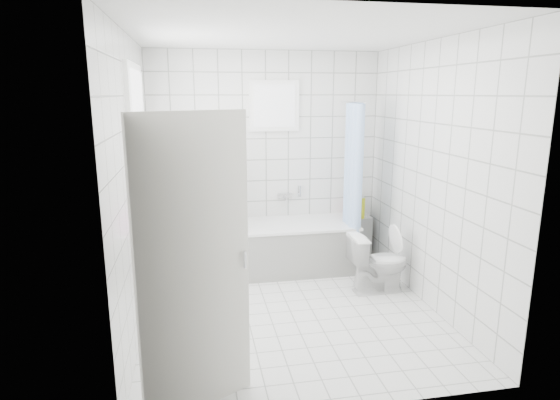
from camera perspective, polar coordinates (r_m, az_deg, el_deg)
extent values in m
plane|color=white|center=(4.74, 1.28, -13.40)|extent=(3.00, 3.00, 0.00)
plane|color=white|center=(4.28, 1.46, 19.60)|extent=(3.00, 3.00, 0.00)
cube|color=white|center=(5.78, -1.71, 4.93)|extent=(2.80, 0.02, 2.60)
cube|color=white|center=(2.91, 7.45, -3.15)|extent=(2.80, 0.02, 2.60)
cube|color=white|center=(4.27, -17.37, 1.50)|extent=(0.02, 3.00, 2.60)
cube|color=white|center=(4.81, 17.94, 2.69)|extent=(0.02, 3.00, 2.60)
cube|color=white|center=(4.51, -16.63, 6.00)|extent=(0.01, 0.90, 1.40)
cube|color=white|center=(5.70, -0.67, 11.38)|extent=(0.50, 0.01, 0.50)
cube|color=white|center=(4.65, -15.49, -3.06)|extent=(0.18, 1.02, 0.08)
cube|color=silver|center=(3.07, -10.30, -8.30)|extent=(0.72, 0.41, 2.00)
cube|color=white|center=(5.68, 0.25, -5.85)|extent=(1.74, 0.75, 0.55)
cube|color=white|center=(5.59, 0.26, -3.04)|extent=(1.76, 0.77, 0.03)
cube|color=white|center=(5.41, -9.54, -1.75)|extent=(0.15, 0.85, 1.50)
cube|color=white|center=(6.17, 9.03, -4.48)|extent=(0.40, 0.24, 0.55)
imported|color=white|center=(5.17, 11.92, -7.49)|extent=(0.65, 0.38, 0.65)
cylinder|color=silver|center=(5.57, 8.82, 11.72)|extent=(0.02, 0.80, 0.02)
cube|color=silver|center=(5.86, 0.61, 0.58)|extent=(0.18, 0.06, 0.06)
imported|color=silver|center=(4.71, -15.40, -0.47)|extent=(0.16, 0.16, 0.30)
imported|color=silver|center=(4.61, -15.47, -1.61)|extent=(0.18, 0.18, 0.17)
imported|color=#37B8FB|center=(4.41, -15.68, -2.22)|extent=(0.10, 0.10, 0.17)
imported|color=#D56AC2|center=(4.88, -15.22, -0.64)|extent=(0.11, 0.11, 0.19)
imported|color=#C94EA4|center=(4.23, -15.92, -2.13)|extent=(0.13, 0.13, 0.28)
cylinder|color=#D0D916|center=(6.00, 10.00, -0.98)|extent=(0.06, 0.06, 0.26)
cylinder|color=red|center=(6.06, 8.40, -0.95)|extent=(0.06, 0.06, 0.23)
cylinder|color=green|center=(5.99, 9.16, -1.18)|extent=(0.06, 0.06, 0.22)
cylinder|color=blue|center=(6.08, 9.31, -0.74)|extent=(0.06, 0.06, 0.27)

